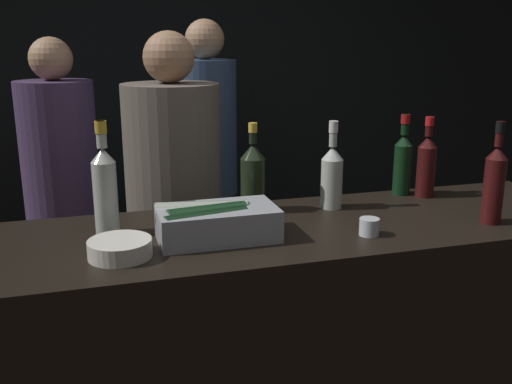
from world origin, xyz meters
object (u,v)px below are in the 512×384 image
ice_bin_with_bottles (213,221)px  person_in_hoodie (175,210)px  bowl_white (120,248)px  person_blond_tee (62,185)px  white_wine_bottle (332,174)px  red_wine_bottle_black_foil (494,182)px  red_wine_bottle_burgundy (403,161)px  candle_votive (369,227)px  champagne_bottle (253,176)px  rose_wine_bottle (105,187)px  person_grey_polo (207,161)px  red_wine_bottle_tall (426,164)px

ice_bin_with_bottles → person_in_hoodie: 0.71m
bowl_white → person_blond_tee: 1.44m
white_wine_bottle → bowl_white: bearing=-160.0°
red_wine_bottle_black_foil → red_wine_bottle_burgundy: bearing=103.3°
candle_votive → person_in_hoodie: person_in_hoodie is taller
champagne_bottle → person_in_hoodie: 0.55m
person_blond_tee → red_wine_bottle_burgundy: bearing=-41.5°
candle_votive → rose_wine_bottle: 0.86m
champagne_bottle → person_grey_polo: bearing=86.8°
bowl_white → red_wine_bottle_burgundy: red_wine_bottle_burgundy is taller
white_wine_bottle → red_wine_bottle_burgundy: 0.37m
champagne_bottle → person_in_hoodie: bearing=117.7°
champagne_bottle → red_wine_bottle_burgundy: size_ratio=1.00×
red_wine_bottle_black_foil → person_grey_polo: person_grey_polo is taller
person_grey_polo → candle_votive: bearing=73.4°
red_wine_bottle_black_foil → person_in_hoodie: size_ratio=0.21×
bowl_white → person_grey_polo: size_ratio=0.11×
candle_votive → red_wine_bottle_black_foil: size_ratio=0.19×
bowl_white → red_wine_bottle_tall: size_ratio=0.58×
champagne_bottle → person_in_hoodie: (-0.23, 0.43, -0.24)m
candle_votive → red_wine_bottle_tall: 0.57m
rose_wine_bottle → white_wine_bottle: size_ratio=1.13×
person_in_hoodie → red_wine_bottle_burgundy: bearing=-115.4°
ice_bin_with_bottles → champagne_bottle: bearing=51.4°
red_wine_bottle_tall → red_wine_bottle_burgundy: (-0.07, 0.06, 0.00)m
red_wine_bottle_black_foil → white_wine_bottle: (-0.45, 0.32, -0.02)m
red_wine_bottle_burgundy → person_in_hoodie: bearing=156.6°
red_wine_bottle_burgundy → white_wine_bottle: bearing=-164.2°
candle_votive → person_in_hoodie: bearing=122.7°
bowl_white → person_grey_polo: (0.56, 1.47, -0.07)m
white_wine_bottle → person_blond_tee: (-1.00, 1.12, -0.24)m
candle_votive → person_blond_tee: (-1.00, 1.45, -0.14)m
rose_wine_bottle → red_wine_bottle_burgundy: (1.17, 0.17, -0.02)m
red_wine_bottle_tall → rose_wine_bottle: bearing=-174.9°
red_wine_bottle_black_foil → ice_bin_with_bottles: bearing=173.4°
red_wine_bottle_tall → person_grey_polo: bearing=119.8°
rose_wine_bottle → person_grey_polo: (0.59, 1.25, -0.20)m
white_wine_bottle → candle_votive: bearing=-91.3°
red_wine_bottle_tall → person_in_hoodie: size_ratio=0.19×
bowl_white → person_in_hoodie: 0.82m
candle_votive → red_wine_bottle_tall: (0.43, 0.36, 0.11)m
candle_votive → rose_wine_bottle: (-0.81, 0.25, 0.13)m
red_wine_bottle_tall → red_wine_bottle_burgundy: size_ratio=0.99×
champagne_bottle → person_grey_polo: 1.15m
candle_votive → red_wine_bottle_black_foil: 0.48m
bowl_white → rose_wine_bottle: (-0.03, 0.22, 0.13)m
white_wine_bottle → red_wine_bottle_burgundy: white_wine_bottle is taller
champagne_bottle → red_wine_bottle_black_foil: size_ratio=0.93×
bowl_white → person_blond_tee: person_blond_tee is taller
candle_votive → champagne_bottle: champagne_bottle is taller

